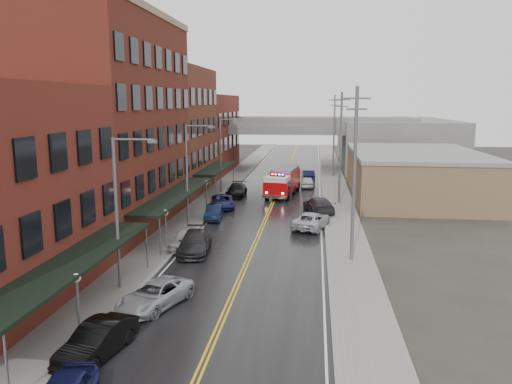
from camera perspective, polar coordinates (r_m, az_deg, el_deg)
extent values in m
plane|color=#2D2B26|center=(22.38, -6.15, -19.18)|extent=(220.00, 220.00, 0.00)
cube|color=black|center=(50.38, 1.47, -2.30)|extent=(11.00, 160.00, 0.02)
cube|color=slate|center=(51.54, -6.64, -2.01)|extent=(3.00, 160.00, 0.15)
cube|color=slate|center=(50.24, 9.80, -2.41)|extent=(3.00, 160.00, 0.15)
cube|color=gray|center=(51.19, -4.84, -2.06)|extent=(0.30, 160.00, 0.15)
cube|color=gray|center=(50.17, 7.91, -2.38)|extent=(0.30, 160.00, 0.15)
cube|color=maroon|center=(45.64, -16.35, 7.38)|extent=(9.00, 20.00, 18.00)
cube|color=brown|center=(62.18, -9.95, 6.92)|extent=(9.00, 15.00, 15.00)
cube|color=maroon|center=(79.16, -6.28, 6.61)|extent=(9.00, 20.00, 12.00)
cube|color=#876448|center=(60.66, 17.63, 1.76)|extent=(14.00, 22.00, 5.00)
cube|color=slate|center=(90.24, 15.43, 5.48)|extent=(18.00, 30.00, 8.00)
cube|color=black|center=(27.13, -20.09, -7.48)|extent=(2.60, 16.00, 0.18)
cylinder|color=slate|center=(21.09, -26.60, -17.61)|extent=(0.10, 0.10, 3.00)
cylinder|color=slate|center=(33.80, -12.37, -6.26)|extent=(0.10, 0.10, 3.00)
cube|color=black|center=(44.38, -9.06, -0.21)|extent=(2.60, 18.00, 0.18)
cylinder|color=slate|center=(36.35, -10.93, -5.03)|extent=(0.10, 0.10, 3.00)
cylinder|color=slate|center=(52.58, -5.26, -0.15)|extent=(0.10, 0.10, 3.00)
cube|color=black|center=(61.19, -4.61, 2.75)|extent=(2.60, 13.00, 0.18)
cylinder|color=slate|center=(55.28, -4.66, 0.37)|extent=(0.10, 0.10, 3.00)
cylinder|color=slate|center=(67.13, -2.60, 2.15)|extent=(0.10, 0.10, 3.00)
cylinder|color=#59595B|center=(25.52, -19.66, -12.42)|extent=(0.14, 0.14, 2.80)
sphere|color=silver|center=(24.99, -19.87, -9.23)|extent=(0.44, 0.44, 0.44)
cylinder|color=#59595B|center=(37.87, -10.26, -4.55)|extent=(0.14, 0.14, 2.80)
sphere|color=silver|center=(37.52, -10.33, -2.33)|extent=(0.44, 0.44, 0.44)
cylinder|color=#59595B|center=(51.08, -5.69, -0.58)|extent=(0.14, 0.14, 2.80)
sphere|color=silver|center=(50.82, -5.72, 1.08)|extent=(0.44, 0.44, 0.44)
cylinder|color=#59595B|center=(29.96, -15.64, -2.61)|extent=(0.18, 0.18, 9.00)
cylinder|color=#59595B|center=(28.88, -13.85, 5.84)|extent=(2.40, 0.12, 0.12)
cube|color=#59595B|center=(28.52, -11.76, 5.67)|extent=(0.50, 0.22, 0.18)
cylinder|color=#59595B|center=(44.90, -7.90, 1.88)|extent=(0.18, 0.18, 9.00)
cylinder|color=#59595B|center=(44.19, -6.53, 7.51)|extent=(2.40, 0.12, 0.12)
cube|color=#59595B|center=(43.96, -5.12, 7.39)|extent=(0.50, 0.22, 0.18)
cylinder|color=#59595B|center=(60.39, -4.07, 4.09)|extent=(0.18, 0.18, 9.00)
cylinder|color=#59595B|center=(59.86, -2.98, 8.27)|extent=(2.40, 0.12, 0.12)
cube|color=#59595B|center=(59.69, -1.93, 8.18)|extent=(0.50, 0.22, 0.18)
cylinder|color=#59595B|center=(34.43, 11.16, 1.76)|extent=(0.24, 0.24, 12.00)
cube|color=#59595B|center=(34.06, 11.47, 10.44)|extent=(1.80, 0.12, 0.12)
cube|color=#59595B|center=(34.07, 11.43, 9.27)|extent=(1.40, 0.12, 0.12)
cylinder|color=#59595B|center=(54.25, 9.62, 4.87)|extent=(0.24, 0.24, 12.00)
cube|color=#59595B|center=(54.03, 9.79, 10.37)|extent=(1.80, 0.12, 0.12)
cube|color=#59595B|center=(54.03, 9.76, 9.62)|extent=(1.40, 0.12, 0.12)
cylinder|color=#59595B|center=(74.18, 8.90, 6.31)|extent=(0.24, 0.24, 12.00)
cube|color=#59595B|center=(74.01, 9.01, 10.33)|extent=(1.80, 0.12, 0.12)
cube|color=#59595B|center=(74.01, 9.00, 9.78)|extent=(1.40, 0.12, 0.12)
cube|color=slate|center=(81.20, 3.62, 7.27)|extent=(40.00, 10.00, 1.50)
cube|color=slate|center=(82.82, -4.05, 4.73)|extent=(1.60, 8.00, 6.00)
cube|color=slate|center=(81.61, 11.35, 4.47)|extent=(1.60, 8.00, 6.00)
cube|color=#B2080A|center=(60.48, 3.34, 1.41)|extent=(3.53, 6.27, 2.27)
cube|color=#B2080A|center=(56.47, 2.46, 0.45)|extent=(3.08, 3.17, 1.62)
cube|color=silver|center=(56.29, 2.47, 1.53)|extent=(2.91, 2.93, 0.54)
cube|color=black|center=(56.62, 2.51, 0.81)|extent=(2.94, 2.10, 0.86)
cube|color=slate|center=(60.29, 3.35, 2.63)|extent=(3.20, 5.80, 0.32)
cube|color=black|center=(56.24, 2.47, 1.89)|extent=(1.75, 0.55, 0.15)
sphere|color=#FF0C0C|center=(56.36, 1.88, 2.00)|extent=(0.22, 0.22, 0.22)
sphere|color=#1933FF|center=(56.10, 3.06, 1.95)|extent=(0.22, 0.22, 0.22)
cylinder|color=black|center=(56.77, 1.26, -0.32)|extent=(1.12, 0.53, 1.08)
cylinder|color=black|center=(56.26, 3.61, -0.44)|extent=(1.12, 0.53, 1.08)
cylinder|color=black|center=(60.39, 2.12, 0.32)|extent=(1.12, 0.53, 1.08)
cylinder|color=black|center=(59.91, 4.33, 0.21)|extent=(1.12, 0.53, 1.08)
cylinder|color=black|center=(62.99, 2.67, 0.73)|extent=(1.12, 0.53, 1.08)
cylinder|color=black|center=(62.53, 4.80, 0.63)|extent=(1.12, 0.53, 1.08)
imported|color=black|center=(23.71, -17.68, -15.84)|extent=(2.37, 4.70, 1.48)
imported|color=#9A9CA1|center=(28.13, -11.46, -11.42)|extent=(3.77, 5.39, 1.37)
imported|color=black|center=(37.16, -7.02, -5.75)|extent=(2.71, 5.53, 1.55)
imported|color=beige|center=(38.40, -7.88, -5.24)|extent=(2.18, 4.66, 1.54)
imported|color=black|center=(47.29, -4.83, -2.34)|extent=(1.78, 4.24, 1.36)
imported|color=#14174D|center=(52.34, -3.84, -1.09)|extent=(3.33, 5.29, 1.36)
imported|color=black|center=(58.65, -2.23, 0.22)|extent=(2.13, 5.15, 1.49)
imported|color=#B3B5BB|center=(44.11, 6.35, -3.23)|extent=(3.71, 5.67, 1.45)
imported|color=#2A2A2D|center=(50.36, 7.19, -1.48)|extent=(3.54, 5.85, 1.59)
imported|color=silver|center=(65.03, 5.89, 1.13)|extent=(1.72, 4.16, 1.41)
imported|color=black|center=(70.48, 5.97, 1.90)|extent=(2.03, 4.81, 1.54)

